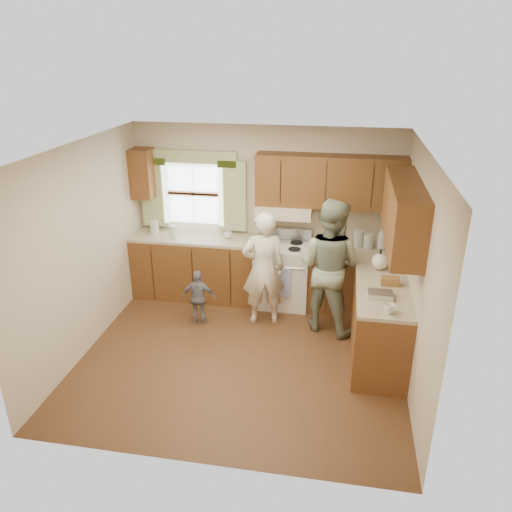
% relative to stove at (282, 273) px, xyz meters
% --- Properties ---
extents(room, '(3.80, 3.80, 3.80)m').
position_rel_stove_xyz_m(room, '(-0.30, -1.44, 0.78)').
color(room, '#503018').
rests_on(room, ground).
extents(kitchen_fixtures, '(3.80, 2.25, 2.15)m').
position_rel_stove_xyz_m(kitchen_fixtures, '(0.31, -0.36, 0.37)').
color(kitchen_fixtures, '#46220F').
rests_on(kitchen_fixtures, ground).
extents(stove, '(0.76, 0.67, 1.07)m').
position_rel_stove_xyz_m(stove, '(0.00, 0.00, 0.00)').
color(stove, silver).
rests_on(stove, ground).
extents(woman_left, '(0.65, 0.51, 1.56)m').
position_rel_stove_xyz_m(woman_left, '(-0.18, -0.59, 0.31)').
color(woman_left, silver).
rests_on(woman_left, ground).
extents(woman_right, '(1.05, 0.95, 1.77)m').
position_rel_stove_xyz_m(woman_right, '(0.66, -0.59, 0.42)').
color(woman_right, '#304937').
rests_on(woman_right, ground).
extents(child, '(0.47, 0.23, 0.77)m').
position_rel_stove_xyz_m(child, '(-1.02, -0.79, -0.08)').
color(child, slate).
rests_on(child, ground).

